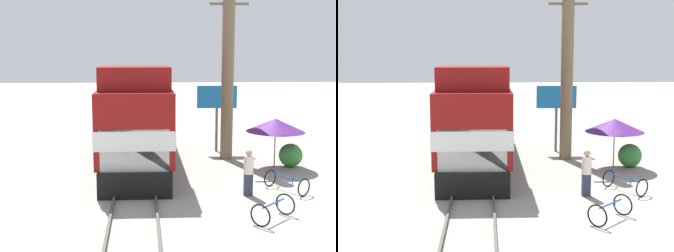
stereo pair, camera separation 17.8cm
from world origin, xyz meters
The scene contains 11 objects.
ground_plane centered at (0.00, 0.00, 0.00)m, with size 120.00×120.00×0.00m, color gray.
rail_near centered at (-0.72, 0.00, 0.07)m, with size 0.08×31.19×0.15m, color #4C4742.
rail_far centered at (0.72, 0.00, 0.07)m, with size 0.08×31.19×0.15m, color #4C4742.
locomotive centered at (0.00, 2.68, 1.95)m, with size 2.88×12.20×4.52m.
utility_pole centered at (4.28, 3.10, 4.14)m, with size 1.80×0.57×8.23m.
vendor_umbrella centered at (6.09, 1.20, 1.91)m, with size 2.55×2.55×2.19m.
billboard_sign centered at (4.06, 4.77, 2.56)m, with size 2.03×0.12×3.38m.
shrub_cluster centered at (6.85, 1.34, 0.52)m, with size 1.05×1.05×1.05m, color #388C38.
person_bystander centered at (4.02, -2.78, 0.91)m, with size 0.34×0.34×1.67m.
bicycle centered at (5.54, -2.34, 0.34)m, with size 1.43×1.71×0.66m.
bicycle_spare centered at (4.22, -5.29, 0.35)m, with size 1.54×1.51×0.69m.
Camera 1 is at (0.30, -18.68, 5.06)m, focal length 50.00 mm.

